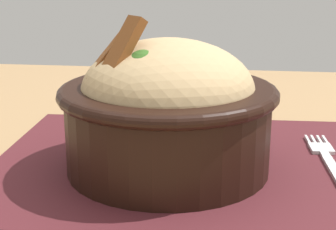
# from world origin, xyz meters

# --- Properties ---
(placemat) EXTENTS (0.40, 0.30, 0.00)m
(placemat) POSITION_xyz_m (-0.04, 0.02, 0.75)
(placemat) COLOR #47191E
(placemat) RESTS_ON table
(bowl) EXTENTS (0.19, 0.19, 0.14)m
(bowl) POSITION_xyz_m (-0.07, 0.00, 0.81)
(bowl) COLOR black
(bowl) RESTS_ON placemat
(fork) EXTENTS (0.02, 0.13, 0.00)m
(fork) POSITION_xyz_m (0.08, 0.05, 0.75)
(fork) COLOR silver
(fork) RESTS_ON placemat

